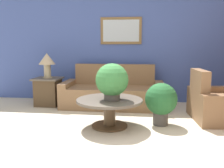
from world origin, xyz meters
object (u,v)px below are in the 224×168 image
couch_main (113,93)px  armchair (219,105)px  coffee_table (110,107)px  potted_plant_on_table (112,81)px  table_lamp (47,61)px  side_table (48,91)px  potted_plant_floor (161,101)px

couch_main → armchair: size_ratio=1.95×
coffee_table → potted_plant_on_table: 0.44m
table_lamp → potted_plant_on_table: table_lamp is taller
side_table → potted_plant_floor: (2.39, -1.11, 0.10)m
coffee_table → potted_plant_on_table: bearing=-45.7°
couch_main → table_lamp: bearing=-177.5°
armchair → potted_plant_on_table: potted_plant_on_table is taller
table_lamp → potted_plant_on_table: size_ratio=0.93×
armchair → potted_plant_floor: bearing=106.2°
couch_main → coffee_table: (0.11, -1.38, 0.05)m
coffee_table → couch_main: bearing=94.5°
coffee_table → potted_plant_on_table: potted_plant_on_table is taller
armchair → side_table: armchair is taller
side_table → potted_plant_floor: 2.64m
armchair → side_table: size_ratio=1.81×
couch_main → side_table: bearing=-177.5°
table_lamp → potted_plant_on_table: (1.60, -1.36, -0.21)m
coffee_table → potted_plant_floor: potted_plant_floor is taller
potted_plant_on_table → side_table: bearing=139.6°
couch_main → potted_plant_on_table: 1.51m
armchair → coffee_table: bearing=103.3°
couch_main → armchair: 2.13m
armchair → potted_plant_floor: (-1.04, -0.39, 0.13)m
armchair → potted_plant_floor: size_ratio=1.56×
potted_plant_floor → side_table: bearing=155.2°
coffee_table → side_table: (-1.55, 1.31, -0.02)m
side_table → table_lamp: size_ratio=1.13×
potted_plant_on_table → potted_plant_floor: size_ratio=0.83×
armchair → potted_plant_on_table: size_ratio=1.90×
potted_plant_on_table → couch_main: bearing=96.2°
potted_plant_on_table → potted_plant_floor: 0.91m
couch_main → side_table: couch_main is taller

